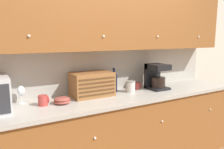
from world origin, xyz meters
name	(u,v)px	position (x,y,z in m)	size (l,w,h in m)	color
wall_back	(102,63)	(0.00, 0.03, 1.30)	(5.88, 0.06, 2.60)	beige
counter_unit	(116,133)	(0.00, -0.32, 0.48)	(3.50, 0.67, 0.95)	#935628
backsplash_panel	(104,70)	(0.00, -0.01, 1.21)	(3.48, 0.01, 0.53)	#B7B2A8
upper_cabinets	(122,13)	(0.17, -0.17, 1.92)	(3.48, 0.36, 0.88)	#935628
wine_glass	(21,91)	(-1.01, -0.11, 1.08)	(0.08, 0.08, 0.19)	silver
mug_blue_second	(43,100)	(-0.83, -0.28, 1.00)	(0.11, 0.09, 0.10)	#B73D38
bowl_stack_on_counter	(62,100)	(-0.65, -0.31, 0.98)	(0.17, 0.17, 0.07)	#9E473D
bread_box	(92,84)	(-0.25, -0.19, 1.09)	(0.47, 0.30, 0.28)	#996033
wine_bottle	(114,81)	(0.08, -0.14, 1.09)	(0.08, 0.08, 0.30)	black
storage_canister	(131,87)	(0.24, -0.26, 1.02)	(0.12, 0.12, 0.14)	silver
mug	(137,86)	(0.41, -0.17, 0.99)	(0.10, 0.08, 0.09)	#B73D38
coffee_maker	(156,76)	(0.65, -0.27, 1.12)	(0.24, 0.27, 0.33)	black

